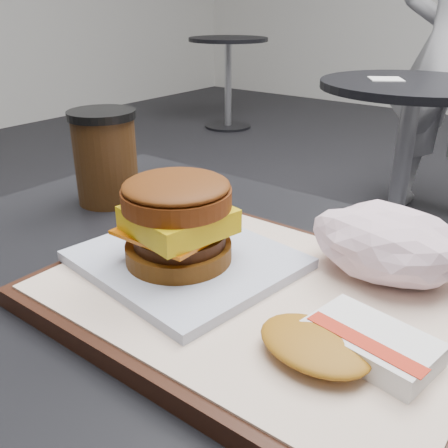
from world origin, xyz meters
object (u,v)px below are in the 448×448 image
crumpled_wrapper (389,243)px  neighbor_table (407,134)px  customer_table (212,442)px  breakfast_sandwich (180,230)px  coffee_cup (105,156)px  serving_tray (259,300)px  hash_brown (346,343)px

crumpled_wrapper → neighbor_table: size_ratio=0.19×
customer_table → neighbor_table: (-0.35, 1.65, -0.03)m
breakfast_sandwich → coffee_cup: bearing=155.2°
serving_tray → coffee_cup: bearing=163.0°
hash_brown → coffee_cup: 0.43m
hash_brown → coffee_cup: bearing=162.2°
customer_table → breakfast_sandwich: bearing=179.2°
neighbor_table → crumpled_wrapper: bearing=-72.9°
customer_table → hash_brown: bearing=-9.7°
customer_table → hash_brown: 0.26m
customer_table → neighbor_table: size_ratio=1.07×
crumpled_wrapper → coffee_cup: size_ratio=1.12×
customer_table → serving_tray: bearing=13.5°
breakfast_sandwich → serving_tray: bearing=7.5°
customer_table → coffee_cup: coffee_cup is taller
customer_table → crumpled_wrapper: (0.12, 0.11, 0.24)m
coffee_cup → neighbor_table: coffee_cup is taller
coffee_cup → hash_brown: bearing=-17.8°
breakfast_sandwich → neighbor_table: breakfast_sandwich is taller
crumpled_wrapper → hash_brown: bearing=-80.5°
hash_brown → crumpled_wrapper: crumpled_wrapper is taller
serving_tray → neighbor_table: 1.70m
breakfast_sandwich → hash_brown: bearing=-8.0°
customer_table → crumpled_wrapper: bearing=41.6°
hash_brown → customer_table: bearing=170.3°
serving_tray → neighbor_table: serving_tray is taller
coffee_cup → breakfast_sandwich: bearing=-24.8°
hash_brown → crumpled_wrapper: 0.14m
neighbor_table → coffee_cup: bearing=-86.9°
breakfast_sandwich → crumpled_wrapper: 0.19m
hash_brown → coffee_cup: coffee_cup is taller
breakfast_sandwich → crumpled_wrapper: bearing=34.6°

